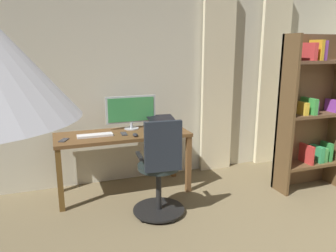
% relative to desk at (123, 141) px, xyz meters
% --- Properties ---
extents(back_room_partition, '(5.88, 0.10, 2.74)m').
position_rel_desk_xyz_m(back_room_partition, '(-0.86, -0.45, 0.71)').
color(back_room_partition, beige).
rests_on(back_room_partition, ground).
extents(curtain_left_panel, '(0.46, 0.06, 2.49)m').
position_rel_desk_xyz_m(curtain_left_panel, '(-2.37, -0.34, 0.59)').
color(curtain_left_panel, beige).
rests_on(curtain_left_panel, ground).
extents(curtain_right_panel, '(0.47, 0.06, 2.49)m').
position_rel_desk_xyz_m(curtain_right_panel, '(-1.44, -0.34, 0.59)').
color(curtain_right_panel, beige).
rests_on(curtain_right_panel, ground).
extents(desk, '(1.59, 0.60, 0.75)m').
position_rel_desk_xyz_m(desk, '(0.00, 0.00, 0.00)').
color(desk, brown).
rests_on(desk, ground).
extents(office_chair, '(0.56, 0.56, 1.07)m').
position_rel_desk_xyz_m(office_chair, '(-0.23, 0.74, -0.16)').
color(office_chair, black).
rests_on(office_chair, ground).
extents(computer_monitor, '(0.63, 0.18, 0.42)m').
position_rel_desk_xyz_m(computer_monitor, '(-0.15, -0.18, 0.33)').
color(computer_monitor, '#B7BCC1').
rests_on(computer_monitor, desk).
extents(computer_keyboard, '(0.41, 0.12, 0.02)m').
position_rel_desk_xyz_m(computer_keyboard, '(0.33, 0.03, 0.11)').
color(computer_keyboard, white).
rests_on(computer_keyboard, desk).
extents(laptop, '(0.35, 0.34, 0.15)m').
position_rel_desk_xyz_m(laptop, '(-0.51, -0.02, 0.15)').
color(laptop, black).
rests_on(laptop, desk).
extents(computer_mouse, '(0.06, 0.10, 0.04)m').
position_rel_desk_xyz_m(computer_mouse, '(-0.11, 0.19, 0.12)').
color(computer_mouse, '#232328').
rests_on(computer_mouse, desk).
extents(cell_phone_by_monitor, '(0.12, 0.16, 0.01)m').
position_rel_desk_xyz_m(cell_phone_by_monitor, '(0.68, 0.09, 0.10)').
color(cell_phone_by_monitor, '#333338').
rests_on(cell_phone_by_monitor, desk).
extents(cell_phone_face_up, '(0.08, 0.15, 0.01)m').
position_rel_desk_xyz_m(cell_phone_face_up, '(-0.01, 0.05, 0.10)').
color(cell_phone_face_up, '#333338').
rests_on(cell_phone_face_up, desk).
extents(bookshelf, '(0.84, 0.30, 1.91)m').
position_rel_desk_xyz_m(bookshelf, '(-2.23, 0.61, 0.32)').
color(bookshelf, brown).
rests_on(bookshelf, ground).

